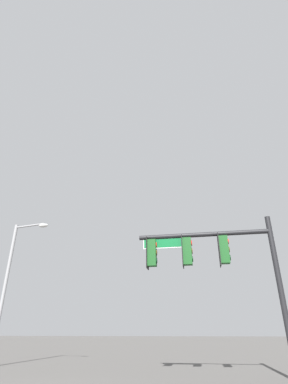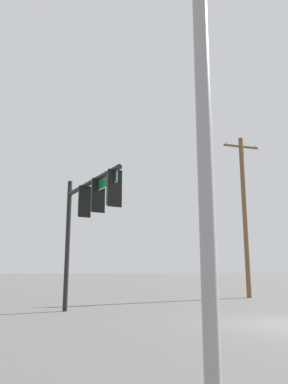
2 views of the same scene
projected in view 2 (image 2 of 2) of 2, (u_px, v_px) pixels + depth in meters
name	position (u px, v px, depth m)	size (l,w,h in m)	color
signal_pole_near	(87.00, 207.00, 14.87)	(5.39, 0.94, 5.74)	black
utility_pole	(245.00, 212.00, 25.02)	(0.37, 2.66, 10.74)	brown
street_lamp	(191.00, 77.00, 4.75)	(2.25, 0.31, 7.09)	gray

